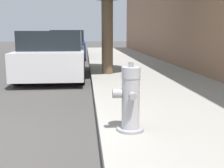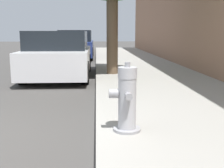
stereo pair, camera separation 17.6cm
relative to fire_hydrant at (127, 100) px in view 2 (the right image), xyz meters
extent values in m
cube|color=#99968E|center=(1.23, -0.05, -0.47)|extent=(3.26, 40.00, 0.14)
cylinder|color=#97979C|center=(0.01, 0.00, -0.39)|extent=(0.35, 0.35, 0.04)
cylinder|color=#B2B2B7|center=(0.01, 0.00, -0.04)|extent=(0.23, 0.23, 0.65)
cylinder|color=#B2B2B7|center=(0.01, 0.00, 0.35)|extent=(0.24, 0.24, 0.14)
cylinder|color=#97979C|center=(0.01, 0.00, 0.45)|extent=(0.07, 0.07, 0.06)
cylinder|color=#97979C|center=(0.01, -0.16, 0.09)|extent=(0.09, 0.10, 0.09)
cylinder|color=#97979C|center=(0.01, 0.16, 0.09)|extent=(0.09, 0.10, 0.09)
cylinder|color=#97979C|center=(-0.17, 0.00, 0.09)|extent=(0.12, 0.12, 0.12)
cube|color=silver|center=(-1.52, 5.32, -0.01)|extent=(1.84, 3.92, 0.72)
cube|color=black|center=(-1.52, 5.17, 0.61)|extent=(1.69, 2.15, 0.53)
cylinder|color=black|center=(-2.36, 6.54, -0.23)|extent=(0.20, 0.63, 0.63)
cylinder|color=black|center=(-0.69, 6.54, -0.23)|extent=(0.20, 0.63, 0.63)
cylinder|color=black|center=(-2.36, 4.11, -0.23)|extent=(0.20, 0.63, 0.63)
cylinder|color=black|center=(-0.69, 4.11, -0.23)|extent=(0.20, 0.63, 0.63)
cube|color=navy|center=(-1.44, 11.80, 0.01)|extent=(1.77, 4.15, 0.74)
cube|color=black|center=(-1.44, 11.63, 0.66)|extent=(1.63, 2.29, 0.57)
cylinder|color=black|center=(-2.25, 13.09, -0.21)|extent=(0.20, 0.66, 0.66)
cylinder|color=black|center=(-0.64, 13.09, -0.21)|extent=(0.20, 0.66, 0.66)
cylinder|color=black|center=(-2.25, 10.51, -0.21)|extent=(0.20, 0.66, 0.66)
cylinder|color=black|center=(-0.64, 10.51, -0.21)|extent=(0.20, 0.66, 0.66)
cube|color=#B7B7BC|center=(-1.66, 17.13, -0.07)|extent=(1.84, 4.10, 0.58)
cube|color=black|center=(-1.66, 16.97, 0.48)|extent=(1.69, 2.26, 0.52)
cylinder|color=black|center=(-2.49, 18.40, -0.21)|extent=(0.20, 0.67, 0.67)
cylinder|color=black|center=(-0.82, 18.40, -0.21)|extent=(0.20, 0.67, 0.67)
cylinder|color=black|center=(-2.49, 15.86, -0.21)|extent=(0.20, 0.67, 0.67)
cylinder|color=black|center=(-0.82, 15.86, -0.21)|extent=(0.20, 0.67, 0.67)
cylinder|color=brown|center=(0.11, 5.12, 0.92)|extent=(0.34, 0.34, 2.66)
camera|label=1|loc=(-0.56, -3.43, 0.85)|focal=45.00mm
camera|label=2|loc=(-0.38, -3.44, 0.85)|focal=45.00mm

